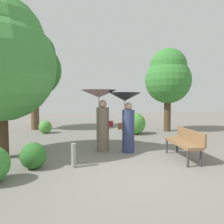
# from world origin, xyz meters

# --- Properties ---
(ground_plane) EXTENTS (40.00, 40.00, 0.00)m
(ground_plane) POSITION_xyz_m (0.00, 0.00, 0.00)
(ground_plane) COLOR slate
(person_left) EXTENTS (1.14, 1.14, 1.98)m
(person_left) POSITION_xyz_m (-0.46, 2.09, 1.37)
(person_left) COLOR #6B5B4C
(person_left) RESTS_ON ground
(person_right) EXTENTS (1.00, 1.00, 1.89)m
(person_right) POSITION_xyz_m (0.32, 1.79, 1.30)
(person_right) COLOR navy
(person_right) RESTS_ON ground
(park_bench) EXTENTS (0.55, 1.52, 0.83)m
(park_bench) POSITION_xyz_m (1.77, 0.79, 0.51)
(park_bench) COLOR #38383D
(park_bench) RESTS_ON ground
(tree_near_left) EXTENTS (2.96, 2.96, 5.35)m
(tree_near_left) POSITION_xyz_m (-3.53, 7.39, 3.56)
(tree_near_left) COLOR brown
(tree_near_left) RESTS_ON ground
(tree_near_right) EXTENTS (2.37, 2.37, 4.31)m
(tree_near_right) POSITION_xyz_m (3.48, 5.63, 2.87)
(tree_near_right) COLOR #4C3823
(tree_near_right) RESTS_ON ground
(bush_path_left) EXTENTS (1.04, 1.04, 1.04)m
(bush_path_left) POSITION_xyz_m (1.52, 4.99, 0.52)
(bush_path_left) COLOR #4C9338
(bush_path_left) RESTS_ON ground
(bush_path_right) EXTENTS (0.63, 0.63, 0.63)m
(bush_path_right) POSITION_xyz_m (-2.26, 0.67, 0.32)
(bush_path_right) COLOR #2D6B28
(bush_path_right) RESTS_ON ground
(bush_far_side) EXTENTS (0.63, 0.63, 0.63)m
(bush_far_side) POSITION_xyz_m (-2.78, 5.97, 0.32)
(bush_far_side) COLOR #4C9338
(bush_far_side) RESTS_ON ground
(path_marker_post) EXTENTS (0.12, 0.12, 0.60)m
(path_marker_post) POSITION_xyz_m (-1.30, 0.58, 0.30)
(path_marker_post) COLOR gray
(path_marker_post) RESTS_ON ground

